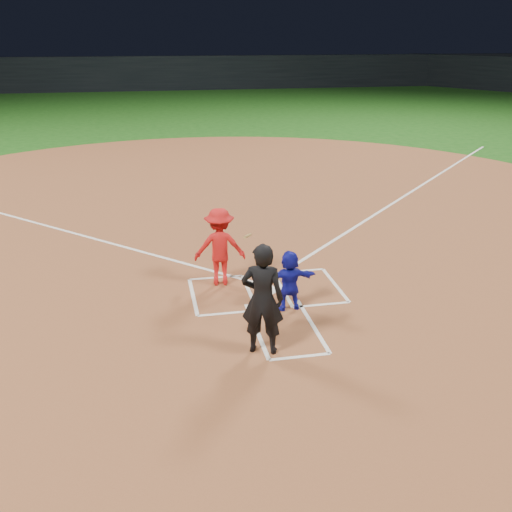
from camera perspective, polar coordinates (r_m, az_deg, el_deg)
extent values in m
plane|color=#164912|center=(12.49, 0.99, -3.52)|extent=(120.00, 120.00, 0.00)
cylinder|color=brown|center=(18.02, -3.05, 4.41)|extent=(28.00, 28.00, 0.01)
cube|color=black|center=(59.23, -9.34, 17.59)|extent=(80.00, 1.20, 3.20)
cylinder|color=white|center=(12.48, 0.99, -3.43)|extent=(0.60, 0.60, 0.02)
imported|color=#1417A5|center=(11.46, 3.35, -2.45)|extent=(1.17, 0.41, 1.25)
imported|color=black|center=(9.76, 0.65, -4.34)|extent=(0.86, 0.70, 2.02)
cube|color=white|center=(13.16, -4.03, -2.16)|extent=(1.22, 0.08, 0.01)
cube|color=white|center=(11.52, -2.83, -5.73)|extent=(1.22, 0.08, 0.01)
cube|color=white|center=(12.42, -0.68, -3.60)|extent=(0.08, 1.83, 0.01)
cube|color=white|center=(12.28, -6.30, -4.04)|extent=(0.08, 1.83, 0.01)
cube|color=white|center=(13.52, 4.24, -1.51)|extent=(1.22, 0.08, 0.01)
cube|color=white|center=(11.93, 6.55, -4.86)|extent=(1.22, 0.08, 0.01)
cube|color=white|center=(12.56, 2.65, -3.31)|extent=(0.08, 1.83, 0.01)
cube|color=white|center=(12.89, 7.93, -2.84)|extent=(0.08, 1.83, 0.01)
cube|color=white|center=(10.90, 0.05, -7.38)|extent=(0.08, 2.20, 0.01)
cube|color=white|center=(11.14, 5.64, -6.81)|extent=(0.08, 2.20, 0.01)
cube|color=white|center=(10.09, 4.41, -10.01)|extent=(1.10, 0.08, 0.01)
cube|color=white|center=(21.39, 15.58, 6.41)|extent=(14.21, 14.21, 0.01)
imported|color=red|center=(12.54, -3.64, 0.93)|extent=(1.19, 0.76, 1.75)
cylinder|color=#A27A3B|center=(12.40, -0.83, 2.02)|extent=(0.33, 0.81, 0.28)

